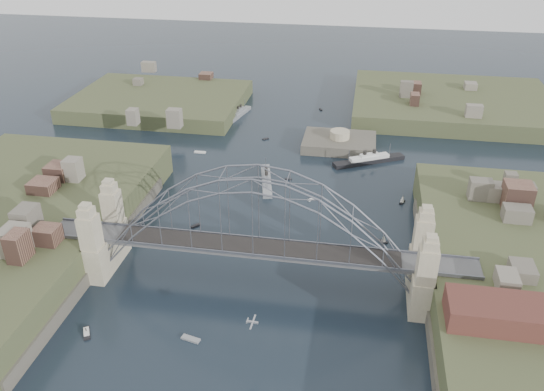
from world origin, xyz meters
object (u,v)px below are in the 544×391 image
Objects in this scene: naval_cruiser_near at (266,180)px; naval_cruiser_far at (240,113)px; fort_island at (339,148)px; wharf_shed at (511,314)px; bridge at (256,230)px; ocean_liner at (369,160)px.

naval_cruiser_near reaches higher than naval_cruiser_far.
fort_island is 42.37m from naval_cruiser_far.
wharf_shed reaches higher than fort_island.
fort_island is 1.10× the size of wharf_shed.
bridge is 46.23m from wharf_shed.
naval_cruiser_near is 0.87× the size of ocean_liner.
wharf_shed reaches higher than ocean_liner.
wharf_shed reaches higher than naval_cruiser_near.
fort_island reaches higher than naval_cruiser_far.
wharf_shed is at bearing -48.72° from naval_cruiser_near.
fort_island is 1.22× the size of naval_cruiser_near.
naval_cruiser_far is (-18.54, 48.93, -0.04)m from naval_cruiser_near.
ocean_liner is (-22.77, 74.26, -9.17)m from wharf_shed.
fort_island is 1.06× the size of ocean_liner.
fort_island is at bearing -30.81° from naval_cruiser_far.
fort_island is 32.58m from naval_cruiser_near.
naval_cruiser_near reaches higher than ocean_liner.
bridge is 95.57m from naval_cruiser_far.
fort_island is at bearing 133.44° from ocean_liner.
naval_cruiser_far is 0.74× the size of ocean_liner.
naval_cruiser_near is at bearing 97.77° from bridge.
bridge is 4.06× the size of ocean_liner.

